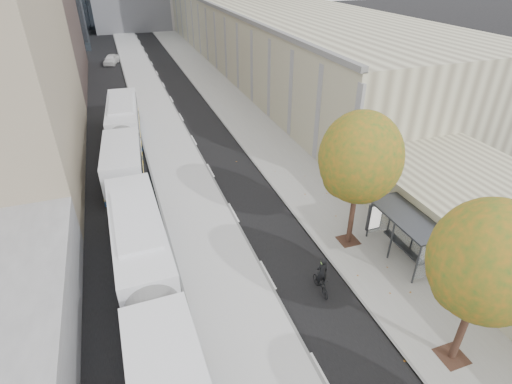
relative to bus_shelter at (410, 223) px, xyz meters
name	(u,v)px	position (x,y,z in m)	size (l,w,h in m)	color
bus_platform	(160,123)	(-9.56, 24.04, -2.11)	(4.25, 150.00, 0.15)	silver
sidewalk	(240,113)	(-1.56, 24.04, -2.15)	(4.75, 150.00, 0.08)	gray
building_tan	(252,24)	(9.81, 53.04, 1.81)	(18.00, 92.00, 8.00)	gray
bus_shelter	(410,223)	(0.00, 0.00, 0.00)	(1.90, 4.40, 2.53)	#383A3F
tree_b	(489,262)	(-2.09, -5.96, 2.85)	(4.00, 4.00, 6.97)	black
tree_c	(360,158)	(-2.09, 2.04, 3.06)	(4.20, 4.20, 7.28)	black
bus_near	(149,291)	(-13.13, 0.26, -0.64)	(2.84, 17.00, 2.83)	silver
bus_far	(123,135)	(-13.05, 18.34, -0.62)	(3.63, 17.33, 2.87)	silver
cyclist	(321,279)	(-5.37, -0.87, -1.44)	(0.59, 1.58, 2.02)	black
distant_car	(111,59)	(-12.90, 50.31, -1.51)	(1.61, 4.01, 1.37)	silver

